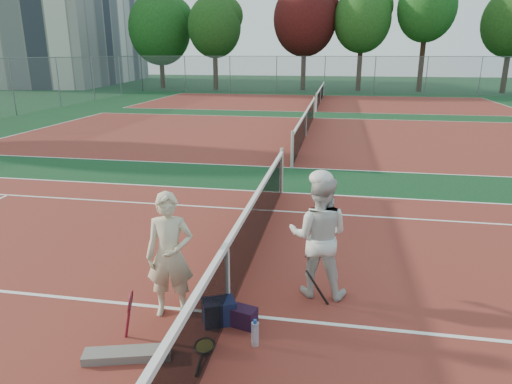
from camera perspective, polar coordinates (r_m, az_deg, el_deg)
ground at (r=6.14m, az=-3.49°, el=-15.00°), size 130.00×130.00×0.00m
court_main at (r=6.14m, az=-3.49°, el=-14.98°), size 23.77×10.97×0.01m
court_far_a at (r=18.88m, az=6.22°, el=6.98°), size 23.77×10.97×0.01m
court_far_b at (r=32.24m, az=8.03°, el=11.04°), size 23.77×10.97×0.01m
net_main at (r=5.89m, az=-3.58°, el=-10.79°), size 0.10×10.98×1.02m
net_far_a at (r=18.80m, az=6.27°, el=8.50°), size 0.10×10.98×1.02m
net_far_b at (r=32.20m, az=8.07°, el=11.94°), size 0.10×10.98×1.02m
fence_back at (r=39.11m, az=8.59°, el=14.24°), size 32.00×0.06×3.00m
apartment_block at (r=57.28m, az=-21.97°, el=20.09°), size 12.96×23.18×15.00m
player_a at (r=5.87m, az=-10.71°, el=-7.80°), size 0.66×0.50×1.64m
player_b at (r=6.29m, az=7.85°, el=-5.50°), size 0.88×0.71×1.72m
racket_red at (r=5.75m, az=-15.31°, el=-14.59°), size 0.21×0.30×0.60m
racket_black_held at (r=6.20m, az=6.93°, el=-11.93°), size 0.41×0.38×0.53m
racket_spare at (r=5.53m, az=-6.45°, el=-18.68°), size 0.33×0.62×0.07m
sports_bag_navy at (r=5.91m, az=-4.65°, el=-14.68°), size 0.48×0.41×0.31m
sports_bag_purple at (r=5.85m, az=-1.53°, el=-15.36°), size 0.34×0.28×0.24m
net_cover_canvas at (r=5.55m, az=-15.75°, el=-18.97°), size 0.99×0.47×0.10m
water_bottle at (r=5.50m, az=-0.12°, el=-17.35°), size 0.09×0.09×0.30m
tree_back_0 at (r=45.98m, az=-11.94°, el=19.29°), size 5.72×5.72×8.67m
tree_back_1 at (r=43.31m, az=-5.22°, el=19.87°), size 4.72×4.72×8.22m
tree_back_maroon at (r=43.33m, az=6.12°, el=20.66°), size 5.59×5.59×9.32m
tree_back_3 at (r=43.01m, az=13.16°, el=20.26°), size 4.91×4.91×8.86m
tree_back_4 at (r=43.56m, az=20.58°, el=20.70°), size 4.85×4.85×9.65m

